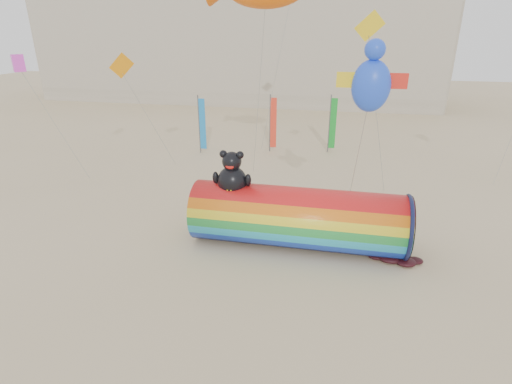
% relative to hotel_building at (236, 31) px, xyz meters
% --- Properties ---
extents(ground, '(160.00, 160.00, 0.00)m').
position_rel_hotel_building_xyz_m(ground, '(12.00, -45.95, -10.31)').
color(ground, '#CCB58C').
rests_on(ground, ground).
extents(hotel_building, '(60.40, 15.40, 20.60)m').
position_rel_hotel_building_xyz_m(hotel_building, '(0.00, 0.00, 0.00)').
color(hotel_building, '#B7AD99').
rests_on(hotel_building, ground).
extents(windsock_assembly, '(10.80, 3.29, 4.98)m').
position_rel_hotel_building_xyz_m(windsock_assembly, '(14.86, -45.40, -8.66)').
color(windsock_assembly, red).
rests_on(windsock_assembly, ground).
extents(kite_handler, '(0.73, 0.67, 1.66)m').
position_rel_hotel_building_xyz_m(kite_handler, '(19.70, -45.19, -9.48)').
color(kite_handler, '#525559').
rests_on(kite_handler, ground).
extents(fabric_bundle, '(2.62, 1.35, 0.41)m').
position_rel_hotel_building_xyz_m(fabric_bundle, '(19.69, -46.04, -10.14)').
color(fabric_bundle, '#400B12').
rests_on(fabric_bundle, ground).
extents(festival_banners, '(12.01, 2.74, 5.20)m').
position_rel_hotel_building_xyz_m(festival_banners, '(10.38, -28.89, -7.67)').
color(festival_banners, '#59595E').
rests_on(festival_banners, ground).
extents(flying_kites, '(32.18, 16.72, 9.47)m').
position_rel_hotel_building_xyz_m(flying_kites, '(14.12, -41.27, 1.09)').
color(flying_kites, orange).
rests_on(flying_kites, ground).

